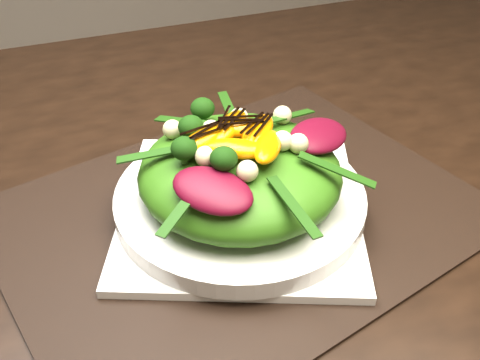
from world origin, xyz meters
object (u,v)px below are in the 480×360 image
object	(u,v)px
plate_base	(240,209)
lettuce_mound	(240,173)
orange_segment	(230,129)
dining_table	(237,166)
placemat	(240,214)
salad_bowl	(240,198)

from	to	relation	value
plate_base	lettuce_mound	size ratio (longest dim) A/B	1.20
orange_segment	plate_base	bearing A→B (deg)	-75.89
plate_base	lettuce_mound	bearing A→B (deg)	63.43
plate_base	orange_segment	size ratio (longest dim) A/B	4.00
dining_table	orange_segment	distance (m)	0.16
lettuce_mound	orange_segment	distance (m)	0.05
dining_table	placemat	size ratio (longest dim) A/B	3.17
salad_bowl	orange_segment	xyz separation A→B (m)	(-0.00, 0.02, 0.08)
placemat	plate_base	distance (m)	0.01
dining_table	lettuce_mound	size ratio (longest dim) A/B	7.40
plate_base	salad_bowl	xyz separation A→B (m)	(0.00, 0.00, 0.02)
dining_table	plate_base	distance (m)	0.12
salad_bowl	orange_segment	size ratio (longest dim) A/B	4.20
dining_table	placemat	xyz separation A→B (m)	(-0.04, -0.11, 0.02)
lettuce_mound	orange_segment	bearing A→B (deg)	104.11
placemat	plate_base	bearing A→B (deg)	0.00
placemat	orange_segment	xyz separation A→B (m)	(-0.00, 0.02, 0.10)
plate_base	salad_bowl	size ratio (longest dim) A/B	0.95
lettuce_mound	plate_base	bearing A→B (deg)	-116.57
dining_table	orange_segment	size ratio (longest dim) A/B	24.69
orange_segment	placemat	bearing A→B (deg)	-75.89
salad_bowl	lettuce_mound	size ratio (longest dim) A/B	1.26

